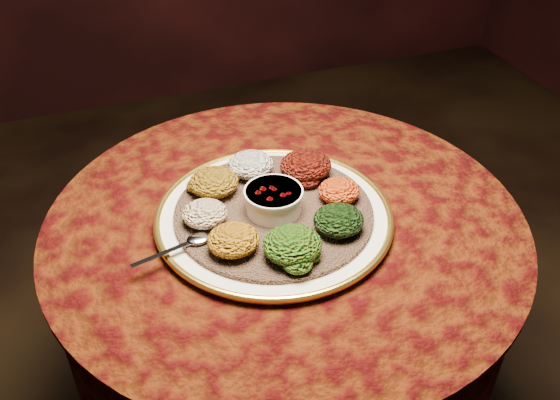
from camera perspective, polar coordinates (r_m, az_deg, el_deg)
name	(u,v)px	position (r m, az deg, el deg)	size (l,w,h in m)	color
table	(285,282)	(1.37, 0.43, -7.52)	(0.96, 0.96, 0.73)	black
platter	(274,217)	(1.23, -0.58, -1.52)	(0.58, 0.58, 0.02)	white
injera	(274,212)	(1.22, -0.58, -1.13)	(0.39, 0.39, 0.01)	brown
stew_bowl	(274,199)	(1.20, -0.59, 0.09)	(0.11, 0.11, 0.05)	white
spoon	(193,241)	(1.15, -7.94, -3.73)	(0.15, 0.05, 0.01)	silver
portion_ayib	(251,164)	(1.31, -2.69, 3.26)	(0.10, 0.09, 0.05)	silver
portion_kitfo	(306,165)	(1.30, 2.37, 3.18)	(0.11, 0.10, 0.05)	black
portion_tikil	(339,191)	(1.24, 5.43, 0.85)	(0.08, 0.08, 0.04)	#A4690D
portion_gomen	(339,220)	(1.16, 5.38, -1.84)	(0.10, 0.09, 0.05)	black
portion_mixveg	(292,245)	(1.10, 1.12, -4.10)	(0.11, 0.10, 0.05)	#AE2E0B
portion_kik	(233,240)	(1.12, -4.29, -3.66)	(0.09, 0.09, 0.05)	#A8610E
portion_timatim	(205,214)	(1.19, -6.90, -1.24)	(0.09, 0.08, 0.04)	maroon
portion_shiro	(214,182)	(1.26, -6.06, 1.63)	(0.10, 0.10, 0.05)	#8F6311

